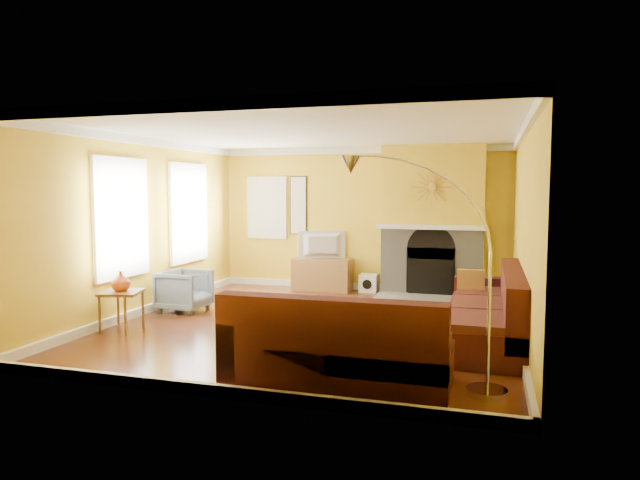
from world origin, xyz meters
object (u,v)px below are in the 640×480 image
(armchair, at_px, (184,291))
(side_table, at_px, (122,311))
(media_console, at_px, (322,274))
(sectional_sofa, at_px, (398,309))
(coffee_table, at_px, (369,323))
(arc_lamp, at_px, (423,274))

(armchair, xyz_separation_m, side_table, (-0.14, -1.40, -0.05))
(side_table, bearing_deg, media_console, 65.96)
(side_table, bearing_deg, sectional_sofa, 5.68)
(coffee_table, height_order, side_table, side_table)
(sectional_sofa, distance_m, side_table, 3.69)
(coffee_table, bearing_deg, media_console, 116.19)
(sectional_sofa, bearing_deg, media_console, 119.77)
(coffee_table, relative_size, media_console, 0.84)
(sectional_sofa, distance_m, armchair, 3.68)
(coffee_table, bearing_deg, side_table, -168.40)
(media_console, bearing_deg, side_table, -114.04)
(sectional_sofa, distance_m, coffee_table, 0.59)
(media_console, xyz_separation_m, armchair, (-1.56, -2.41, 0.02))
(sectional_sofa, xyz_separation_m, media_console, (-1.97, 3.44, -0.15))
(media_console, distance_m, arc_lamp, 5.54)
(coffee_table, height_order, arc_lamp, arc_lamp)
(armchair, relative_size, arc_lamp, 0.32)
(media_console, xyz_separation_m, arc_lamp, (2.43, -4.92, 0.81))
(coffee_table, xyz_separation_m, armchair, (-3.10, 0.73, 0.14))
(side_table, bearing_deg, armchair, 84.12)
(armchair, distance_m, arc_lamp, 4.77)
(sectional_sofa, bearing_deg, arc_lamp, -72.73)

